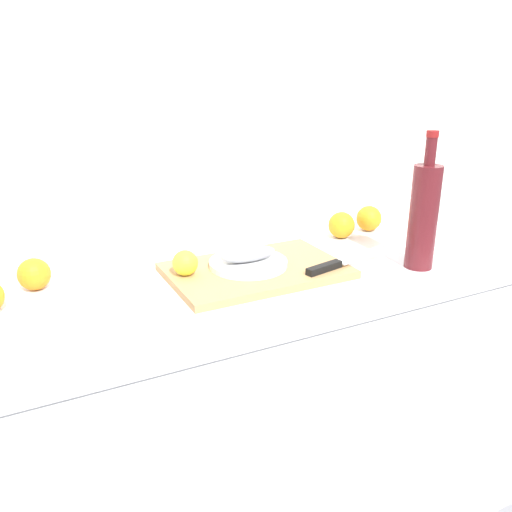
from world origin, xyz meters
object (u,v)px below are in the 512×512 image
cutting_board (256,270)px  wine_bottle (423,215)px  lemon_0 (185,263)px  orange_0 (34,274)px  fish_fillet (248,254)px  chef_knife (339,263)px  white_plate (248,263)px

cutting_board → wine_bottle: size_ratio=1.25×
lemon_0 → orange_0: size_ratio=0.82×
fish_fillet → lemon_0: size_ratio=2.38×
wine_bottle → cutting_board: bearing=160.0°
fish_fillet → wine_bottle: (0.43, -0.16, 0.09)m
cutting_board → chef_knife: chef_knife is taller
cutting_board → orange_0: orange_0 is taller
lemon_0 → fish_fillet: bearing=-5.3°
cutting_board → lemon_0: bearing=170.4°
chef_knife → lemon_0: (-0.37, 0.12, 0.02)m
lemon_0 → wine_bottle: (0.59, -0.18, 0.09)m
white_plate → fish_fillet: 0.03m
cutting_board → lemon_0: (-0.18, 0.03, 0.04)m
cutting_board → lemon_0: size_ratio=7.02×
cutting_board → wine_bottle: (0.41, -0.15, 0.13)m
chef_knife → lemon_0: 0.39m
chef_knife → wine_bottle: size_ratio=0.81×
lemon_0 → white_plate: bearing=-5.3°
lemon_0 → chef_knife: bearing=-18.4°
chef_knife → lemon_0: lemon_0 is taller
chef_knife → orange_0: size_ratio=3.71×
orange_0 → wine_bottle: bearing=-18.1°
wine_bottle → orange_0: (-0.93, 0.30, -0.11)m
cutting_board → chef_knife: 0.21m
lemon_0 → wine_bottle: wine_bottle is taller
chef_knife → orange_0: (-0.71, 0.25, 0.01)m
fish_fillet → orange_0: orange_0 is taller
wine_bottle → lemon_0: bearing=163.1°
fish_fillet → chef_knife: fish_fillet is taller
cutting_board → lemon_0: lemon_0 is taller
cutting_board → fish_fillet: fish_fillet is taller
lemon_0 → wine_bottle: 0.63m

